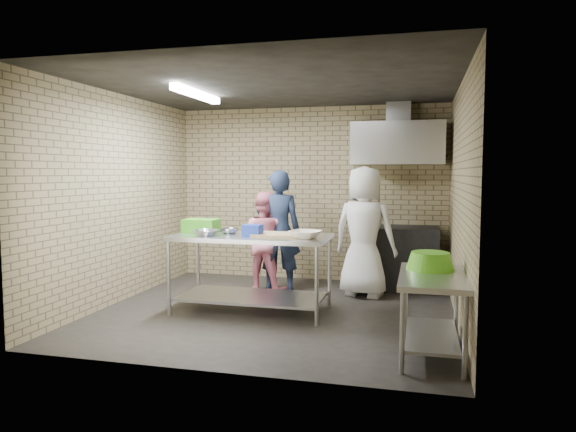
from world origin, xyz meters
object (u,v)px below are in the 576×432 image
object	(u,v)px
green_crate	(201,226)
blue_tub	(253,230)
side_counter	(432,315)
woman_white	(364,232)
stove	(396,258)
woman_pink	(264,241)
man_navy	(279,231)
prep_table	(251,273)
bottle_red	(402,149)
green_basin	(430,261)

from	to	relation	value
green_crate	blue_tub	bearing A→B (deg)	-16.35
side_counter	woman_white	bearing A→B (deg)	111.48
stove	woman_pink	world-z (taller)	woman_pink
stove	man_navy	distance (m)	1.76
prep_table	bottle_red	xyz separation A→B (m)	(1.69, 1.96, 1.56)
blue_tub	woman_white	bearing A→B (deg)	45.83
green_crate	woman_white	xyz separation A→B (m)	(1.94, 1.01, -0.13)
man_navy	blue_tub	bearing A→B (deg)	77.48
prep_table	blue_tub	xyz separation A→B (m)	(0.05, -0.10, 0.53)
side_counter	woman_pink	world-z (taller)	woman_pink
stove	bottle_red	xyz separation A→B (m)	(0.05, 0.24, 1.58)
green_crate	woman_white	bearing A→B (deg)	27.39
woman_pink	stove	bearing A→B (deg)	-156.26
stove	green_basin	size ratio (longest dim) A/B	2.61
prep_table	bottle_red	bearing A→B (deg)	49.25
woman_pink	woman_white	distance (m)	1.44
prep_table	woman_white	xyz separation A→B (m)	(1.24, 1.13, 0.42)
woman_white	bottle_red	bearing A→B (deg)	-104.27
woman_white	prep_table	bearing A→B (deg)	56.19
green_crate	bottle_red	world-z (taller)	bottle_red
side_counter	woman_white	xyz separation A→B (m)	(-0.85, 2.16, 0.51)
bottle_red	woman_pink	bearing A→B (deg)	-156.47
green_crate	woman_pink	distance (m)	1.18
blue_tub	green_basin	distance (m)	2.14
prep_table	green_basin	size ratio (longest dim) A/B	4.06
stove	green_basin	distance (m)	2.57
green_crate	blue_tub	size ratio (longest dim) A/B	2.00
blue_tub	man_navy	xyz separation A→B (m)	(-0.02, 1.26, -0.14)
stove	bottle_red	bearing A→B (deg)	78.23
side_counter	woman_pink	bearing A→B (deg)	136.39
stove	bottle_red	size ratio (longest dim) A/B	6.67
stove	green_basin	bearing A→B (deg)	-80.24
bottle_red	woman_white	bearing A→B (deg)	-118.24
woman_white	stove	bearing A→B (deg)	-109.84
side_counter	blue_tub	xyz separation A→B (m)	(-2.04, 0.93, 0.63)
stove	woman_white	size ratio (longest dim) A/B	0.68
prep_table	side_counter	world-z (taller)	prep_table
bottle_red	woman_white	xyz separation A→B (m)	(-0.45, -0.83, -1.14)
blue_tub	bottle_red	xyz separation A→B (m)	(1.64, 2.06, 1.03)
woman_pink	green_basin	bearing A→B (deg)	145.81
green_basin	woman_pink	world-z (taller)	woman_pink
blue_tub	man_navy	bearing A→B (deg)	91.10
side_counter	man_navy	xyz separation A→B (m)	(-2.06, 2.19, 0.48)
green_crate	blue_tub	distance (m)	0.78
prep_table	side_counter	bearing A→B (deg)	-26.27
man_navy	bottle_red	bearing A→B (deg)	-167.95
green_crate	bottle_red	distance (m)	3.18
blue_tub	green_basin	xyz separation A→B (m)	(2.02, -0.68, -0.17)
stove	woman_pink	bearing A→B (deg)	-162.46
blue_tub	man_navy	world-z (taller)	man_navy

